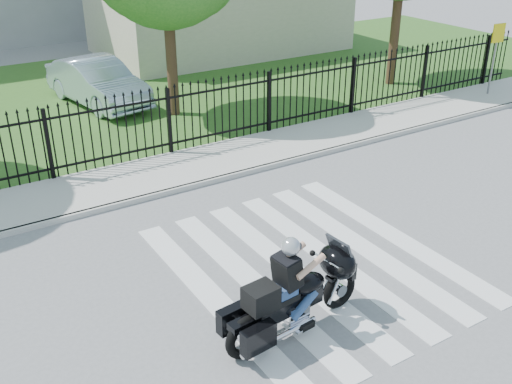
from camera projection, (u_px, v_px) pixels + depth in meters
ground at (311, 264)px, 10.88m from camera, size 120.00×120.00×0.00m
crosswalk at (311, 264)px, 10.87m from camera, size 5.00×5.50×0.01m
sidewalk at (189, 167)px, 14.66m from camera, size 40.00×2.00×0.12m
curb at (208, 182)px, 13.90m from camera, size 40.00×0.12×0.12m
grass_strip at (96, 97)px, 20.01m from camera, size 40.00×12.00×0.02m
iron_fence at (169, 123)px, 15.05m from camera, size 26.00×0.04×1.80m
building_low at (220, 9)px, 25.62m from camera, size 10.00×6.00×3.50m
motorcycle_rider at (292, 293)px, 8.89m from camera, size 2.57×0.96×1.70m
parked_car at (98, 82)px, 18.99m from camera, size 2.26×4.57×1.44m
traffic_sign at (496, 44)px, 19.26m from camera, size 0.50×0.09×2.30m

